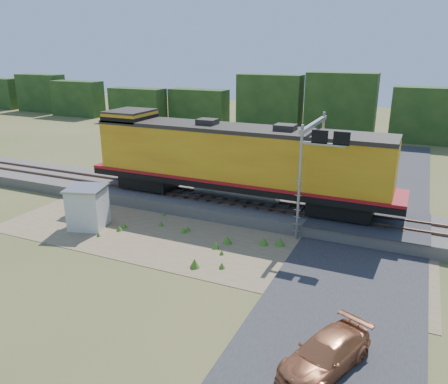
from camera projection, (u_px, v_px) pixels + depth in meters
The scene contains 11 objects.
ground at pixel (225, 251), 24.64m from camera, with size 140.00×140.00×0.00m, color #475123.
ballast at pixel (261, 210), 29.71m from camera, with size 70.00×5.00×0.80m, color slate.
rails at pixel (261, 203), 29.56m from camera, with size 70.00×1.54×0.16m.
dirt_shoulder at pixel (198, 241), 25.85m from camera, with size 26.00×8.00×0.03m, color #8C7754.
road at pixel (355, 268), 22.52m from camera, with size 7.00×66.00×0.86m.
tree_line_north at pixel (345, 112), 56.57m from camera, with size 130.00×3.00×6.50m.
weed_clumps at pixel (173, 239), 26.10m from camera, with size 15.00×6.20×0.56m, color #467621, non-canonical shape.
locomotive at pixel (232, 159), 29.51m from camera, with size 21.82×3.33×5.63m.
shed at pixel (88, 207), 27.48m from camera, with size 2.82×2.82×2.68m.
signal_gantry at pixel (316, 148), 26.25m from camera, with size 2.73×6.20×6.88m.
car at pixel (325, 354), 15.39m from camera, with size 1.70×4.19×1.22m, color #B56C43.
Camera 1 is at (9.14, -20.41, 10.86)m, focal length 35.00 mm.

